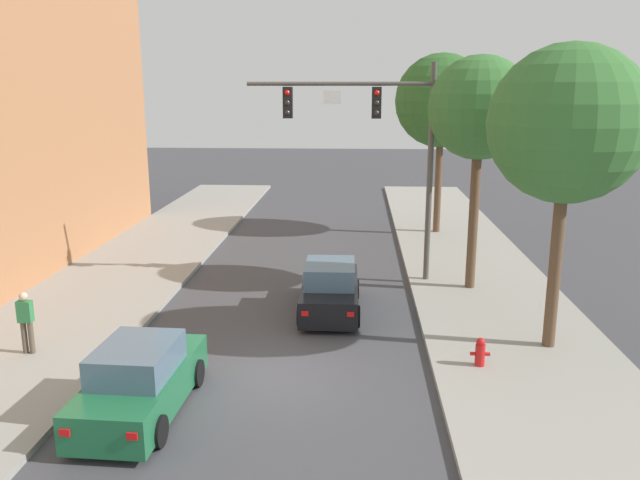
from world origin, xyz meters
TOP-DOWN VIEW (x-y plane):
  - ground_plane at (0.00, 0.00)m, footprint 120.00×120.00m
  - sidewalk_left at (-6.50, 0.00)m, footprint 5.00×60.00m
  - sidewalk_right at (6.50, 0.00)m, footprint 5.00×60.00m
  - traffic_signal_mast at (2.81, 7.89)m, footprint 6.39×0.38m
  - car_lead_black at (1.30, 4.65)m, footprint 1.87×4.26m
  - car_following_green at (-2.45, -1.93)m, footprint 1.96×4.30m
  - pedestrian_sidewalk_left_walker at (-6.29, 0.66)m, footprint 0.36×0.22m
  - fire_hydrant at (5.17, 0.58)m, footprint 0.48×0.24m
  - street_tree_nearest at (7.22, 1.96)m, footprint 3.91×3.91m
  - street_tree_second at (6.01, 7.00)m, footprint 3.35×3.35m
  - street_tree_third at (5.89, 15.74)m, footprint 4.25×4.25m

SIDE VIEW (x-z plane):
  - ground_plane at x=0.00m, z-range 0.00..0.00m
  - sidewalk_left at x=-6.50m, z-range 0.00..0.15m
  - sidewalk_right at x=6.50m, z-range 0.00..0.15m
  - fire_hydrant at x=5.17m, z-range 0.15..0.87m
  - car_lead_black at x=1.30m, z-range -0.08..1.52m
  - car_following_green at x=-2.45m, z-range -0.08..1.52m
  - pedestrian_sidewalk_left_walker at x=-6.29m, z-range 0.24..1.88m
  - traffic_signal_mast at x=2.81m, z-range 1.58..9.08m
  - street_tree_nearest at x=7.22m, z-range 2.04..9.80m
  - street_tree_second at x=6.01m, z-range 2.29..10.00m
  - street_tree_third at x=5.89m, z-range 2.12..10.35m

